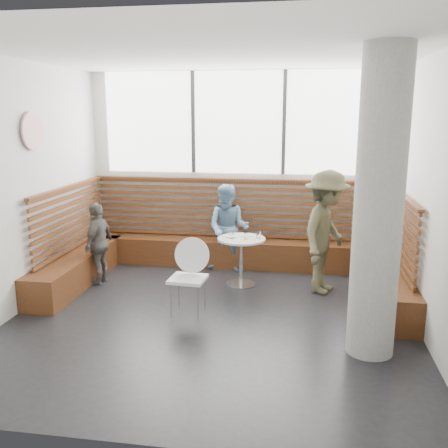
% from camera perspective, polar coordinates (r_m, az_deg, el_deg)
% --- Properties ---
extents(room, '(5.00, 5.00, 3.20)m').
position_cam_1_polar(room, '(5.95, -1.50, 3.58)').
color(room, silver).
rests_on(room, ground).
extents(booth, '(5.00, 2.50, 1.44)m').
position_cam_1_polar(booth, '(7.92, 0.88, -2.98)').
color(booth, '#492712').
rests_on(booth, ground).
extents(concrete_column, '(0.50, 0.50, 3.20)m').
position_cam_1_polar(concrete_column, '(5.32, 17.26, 1.91)').
color(concrete_column, gray).
rests_on(concrete_column, ground).
extents(wall_art, '(0.03, 0.50, 0.50)m').
position_cam_1_polar(wall_art, '(7.12, -21.09, 9.89)').
color(wall_art, white).
rests_on(wall_art, room).
extents(cafe_table, '(0.71, 0.71, 0.73)m').
position_cam_1_polar(cafe_table, '(7.41, 2.00, -3.17)').
color(cafe_table, silver).
rests_on(cafe_table, ground).
extents(cafe_chair, '(0.46, 0.45, 0.97)m').
position_cam_1_polar(cafe_chair, '(6.42, -4.02, -5.28)').
color(cafe_chair, white).
rests_on(cafe_chair, ground).
extents(adult_man, '(1.02, 1.30, 1.76)m').
position_cam_1_polar(adult_man, '(7.20, 11.57, -0.93)').
color(adult_man, '#4B4A32').
rests_on(adult_man, ground).
extents(child_back, '(0.75, 0.61, 1.42)m').
position_cam_1_polar(child_back, '(8.03, 0.52, -0.51)').
color(child_back, '#6894B4').
rests_on(child_back, ground).
extents(child_left, '(0.36, 0.75, 1.23)m').
position_cam_1_polar(child_left, '(7.73, -14.14, -2.16)').
color(child_left, '#5E5B55').
rests_on(child_left, ground).
extents(plate_near, '(0.20, 0.20, 0.01)m').
position_cam_1_polar(plate_near, '(7.44, 0.79, -1.40)').
color(plate_near, white).
rests_on(plate_near, cafe_table).
extents(plate_far, '(0.21, 0.21, 0.01)m').
position_cam_1_polar(plate_far, '(7.49, 2.52, -1.30)').
color(plate_far, white).
rests_on(plate_far, cafe_table).
extents(glass_left, '(0.07, 0.07, 0.11)m').
position_cam_1_polar(glass_left, '(7.33, 0.89, -1.24)').
color(glass_left, white).
rests_on(glass_left, cafe_table).
extents(glass_mid, '(0.07, 0.07, 0.10)m').
position_cam_1_polar(glass_mid, '(7.27, 2.56, -1.37)').
color(glass_mid, white).
rests_on(glass_mid, cafe_table).
extents(glass_right, '(0.07, 0.07, 0.10)m').
position_cam_1_polar(glass_right, '(7.37, 3.97, -1.20)').
color(glass_right, white).
rests_on(glass_right, cafe_table).
extents(menu_card, '(0.23, 0.19, 0.00)m').
position_cam_1_polar(menu_card, '(7.19, 2.27, -1.94)').
color(menu_card, '#A5C64C').
rests_on(menu_card, cafe_table).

